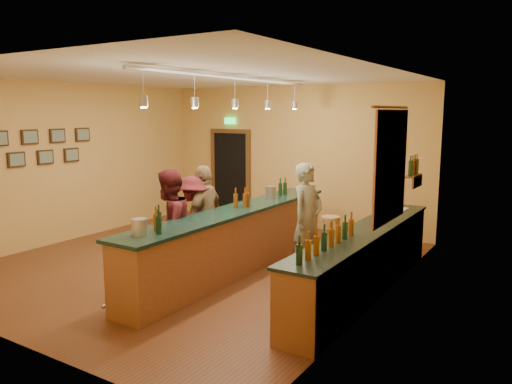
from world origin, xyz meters
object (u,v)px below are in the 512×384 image
Objects in this scene: back_counter at (364,260)px; customer_b at (205,217)px; customer_c at (194,222)px; bar_stool at (330,224)px; customer_a at (169,227)px; bartender at (307,218)px; tasting_bar at (236,236)px.

customer_b is (-2.69, -0.29, 0.39)m from back_counter.
customer_c reaches higher than back_counter.
customer_a is at bearing -118.82° from bar_stool.
bar_stool is at bearing 13.49° from bartender.
customer_a is 2.43× the size of bar_stool.
back_counter reaches higher than bar_stool.
tasting_bar is 0.62m from customer_b.
back_counter is at bearing 103.41° from customer_a.
customer_b is 0.20m from customer_c.
customer_b is 2.41× the size of bar_stool.
bar_stool is (1.48, 1.82, -0.29)m from customer_b.
bar_stool is at bearing 61.47° from tasting_bar.
customer_b is at bearing -169.25° from tasting_bar.
tasting_bar is at bearing -118.53° from bar_stool.
customer_a is at bearing -156.56° from back_counter.
bartender reaches higher than customer_b.
customer_c is (-0.13, -0.13, -0.08)m from customer_b.
bar_stool is at bearing 141.14° from customer_a.
tasting_bar is 1.21m from bartender.
bartender is (0.99, 0.63, 0.29)m from tasting_bar.
back_counter is 2.96m from customer_a.
customer_c is (-0.13, 0.75, -0.09)m from customer_a.
back_counter is at bearing 86.64° from customer_b.
customer_c is 2.18× the size of bar_stool.
bar_stool is at bearing 131.41° from customer_b.
customer_b reaches higher than tasting_bar.
back_counter is 1.95m from bar_stool.
customer_c reaches higher than bar_stool.
back_counter is 2.88× the size of customer_c.
bartender is 1.70m from customer_b.
customer_a is 0.77m from customer_c.
customer_c reaches higher than tasting_bar.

